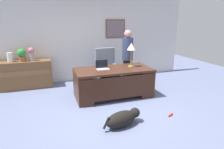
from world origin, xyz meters
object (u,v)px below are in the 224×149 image
at_px(dog_lying, 123,118).
at_px(laptop, 102,67).
at_px(credenza, 25,75).
at_px(dog_toy_plush, 170,115).
at_px(vase_empty, 10,57).
at_px(desk_lamp, 131,48).
at_px(person_standing, 127,58).
at_px(desk, 114,82).
at_px(vase_with_flowers, 31,53).
at_px(armchair, 107,70).
at_px(potted_plant, 22,54).

bearing_deg(dog_lying, laptop, 88.18).
bearing_deg(credenza, dog_toy_plush, -43.40).
bearing_deg(vase_empty, laptop, -30.84).
height_order(dog_lying, desk_lamp, desk_lamp).
distance_m(person_standing, dog_toy_plush, 2.28).
distance_m(desk, person_standing, 1.09).
bearing_deg(vase_with_flowers, dog_lying, -60.02).
relative_size(desk_lamp, dog_toy_plush, 3.54).
relative_size(desk, vase_with_flowers, 5.16).
bearing_deg(dog_lying, credenza, 123.54).
distance_m(laptop, desk_lamp, 0.91).
distance_m(desk, laptop, 0.49).
height_order(credenza, armchair, armchair).
height_order(desk, vase_with_flowers, vase_with_flowers).
xyz_separation_m(desk, person_standing, (0.68, 0.71, 0.46)).
distance_m(credenza, armchair, 2.43).
relative_size(person_standing, laptop, 5.30).
height_order(desk, credenza, credenza).
xyz_separation_m(person_standing, vase_with_flowers, (-2.70, 0.78, 0.17)).
relative_size(armchair, potted_plant, 3.22).
bearing_deg(vase_with_flowers, laptop, -38.43).
relative_size(desk, person_standing, 1.17).
bearing_deg(desk_lamp, vase_empty, 155.90).
xyz_separation_m(desk_lamp, vase_with_flowers, (-2.54, 1.39, -0.21)).
relative_size(laptop, dog_toy_plush, 1.78).
bearing_deg(credenza, dog_lying, -56.46).
xyz_separation_m(armchair, vase_empty, (-2.67, 0.62, 0.44)).
distance_m(laptop, potted_plant, 2.44).
xyz_separation_m(armchair, laptop, (-0.35, -0.77, 0.30)).
height_order(person_standing, vase_empty, person_standing).
relative_size(vase_with_flowers, vase_empty, 1.45).
distance_m(laptop, dog_toy_plush, 2.01).
bearing_deg(armchair, credenza, 165.28).
distance_m(credenza, laptop, 2.46).
distance_m(desk, dog_lying, 1.51).
bearing_deg(desk, dog_toy_plush, -60.76).
bearing_deg(person_standing, dog_lying, -115.07).
xyz_separation_m(credenza, vase_empty, (-0.32, 0.00, 0.54)).
height_order(person_standing, dog_toy_plush, person_standing).
distance_m(credenza, vase_empty, 0.63).
distance_m(credenza, desk_lamp, 3.23).
bearing_deg(dog_toy_plush, person_standing, 92.83).
bearing_deg(dog_toy_plush, desk, 119.24).
xyz_separation_m(dog_lying, desk_lamp, (0.85, 1.54, 1.10)).
distance_m(desk_lamp, potted_plant, 3.14).
bearing_deg(vase_empty, vase_with_flowers, 0.00).
distance_m(potted_plant, dog_toy_plush, 4.33).
distance_m(credenza, person_standing, 3.09).
relative_size(person_standing, potted_plant, 4.71).
bearing_deg(desk_lamp, dog_toy_plush, -79.91).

